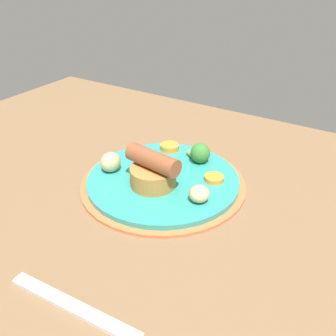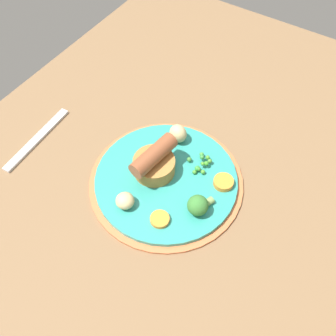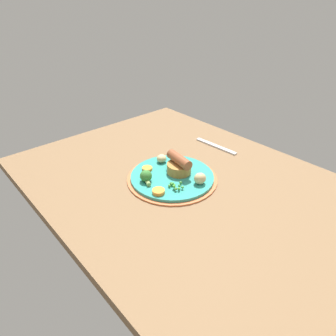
# 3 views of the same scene
# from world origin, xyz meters

# --- Properties ---
(dining_table) EXTENTS (1.10, 0.80, 0.03)m
(dining_table) POSITION_xyz_m (0.00, 0.00, 0.01)
(dining_table) COLOR brown
(dining_table) RESTS_ON ground
(dinner_plate) EXTENTS (0.28, 0.28, 0.01)m
(dinner_plate) POSITION_xyz_m (0.04, 0.02, 0.04)
(dinner_plate) COLOR #CC6B3D
(dinner_plate) RESTS_ON dining_table
(sausage_pudding) EXTENTS (0.10, 0.08, 0.06)m
(sausage_pudding) POSITION_xyz_m (0.04, -0.01, 0.07)
(sausage_pudding) COLOR #AD7538
(sausage_pudding) RESTS_ON dinner_plate
(pea_pile) EXTENTS (0.05, 0.04, 0.02)m
(pea_pile) POSITION_xyz_m (-0.01, 0.06, 0.05)
(pea_pile) COLOR green
(pea_pile) RESTS_ON dinner_plate
(broccoli_floret_near) EXTENTS (0.05, 0.04, 0.04)m
(broccoli_floret_near) POSITION_xyz_m (0.07, 0.10, 0.06)
(broccoli_floret_near) COLOR #387A33
(broccoli_floret_near) RESTS_ON dinner_plate
(potato_chunk_0) EXTENTS (0.03, 0.03, 0.03)m
(potato_chunk_0) POSITION_xyz_m (0.13, -0.01, 0.06)
(potato_chunk_0) COLOR #CCB77F
(potato_chunk_0) RESTS_ON dinner_plate
(potato_chunk_1) EXTENTS (0.04, 0.05, 0.04)m
(potato_chunk_1) POSITION_xyz_m (-0.05, -0.01, 0.06)
(potato_chunk_1) COLOR #CCB77F
(potato_chunk_1) RESTS_ON dinner_plate
(carrot_slice_0) EXTENTS (0.05, 0.05, 0.01)m
(carrot_slice_0) POSITION_xyz_m (0.12, 0.06, 0.05)
(carrot_slice_0) COLOR orange
(carrot_slice_0) RESTS_ON dinner_plate
(carrot_slice_1) EXTENTS (0.04, 0.04, 0.01)m
(carrot_slice_1) POSITION_xyz_m (0.00, 0.12, 0.05)
(carrot_slice_1) COLOR orange
(carrot_slice_1) RESTS_ON dinner_plate
(fork) EXTENTS (0.18, 0.03, 0.01)m
(fork) POSITION_xyz_m (0.10, -0.25, 0.03)
(fork) COLOR silver
(fork) RESTS_ON dining_table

